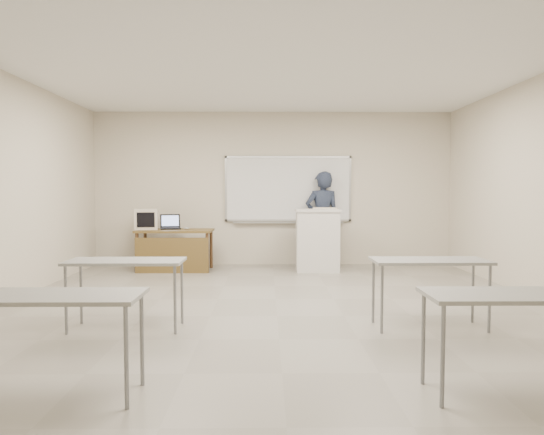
{
  "coord_description": "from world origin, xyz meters",
  "views": [
    {
      "loc": [
        -0.12,
        -5.55,
        1.44
      ],
      "look_at": [
        -0.04,
        2.2,
        1.03
      ],
      "focal_mm": 32.0,
      "sensor_mm": 36.0,
      "label": 1
    }
  ],
  "objects_px": {
    "podium": "(317,240)",
    "instructor_desk": "(174,242)",
    "whiteboard": "(288,190)",
    "laptop": "(171,226)",
    "keyboard": "(325,208)",
    "mouse": "(186,228)",
    "presenter": "(322,219)",
    "crt_monitor": "(147,219)"
  },
  "relations": [
    {
      "from": "podium",
      "to": "instructor_desk",
      "type": "bearing_deg",
      "value": -178.97
    },
    {
      "from": "whiteboard",
      "to": "laptop",
      "type": "bearing_deg",
      "value": -166.96
    },
    {
      "from": "whiteboard",
      "to": "keyboard",
      "type": "bearing_deg",
      "value": -46.62
    },
    {
      "from": "mouse",
      "to": "presenter",
      "type": "height_order",
      "value": "presenter"
    },
    {
      "from": "keyboard",
      "to": "instructor_desk",
      "type": "bearing_deg",
      "value": -166.53
    },
    {
      "from": "instructor_desk",
      "to": "keyboard",
      "type": "bearing_deg",
      "value": 2.41
    },
    {
      "from": "keyboard",
      "to": "presenter",
      "type": "height_order",
      "value": "presenter"
    },
    {
      "from": "crt_monitor",
      "to": "mouse",
      "type": "relative_size",
      "value": 4.25
    },
    {
      "from": "crt_monitor",
      "to": "keyboard",
      "type": "xyz_separation_m",
      "value": [
        3.3,
        -0.15,
        0.2
      ]
    },
    {
      "from": "instructor_desk",
      "to": "crt_monitor",
      "type": "xyz_separation_m",
      "value": [
        -0.55,
        0.24,
        0.4
      ]
    },
    {
      "from": "podium",
      "to": "laptop",
      "type": "xyz_separation_m",
      "value": [
        -2.7,
        0.26,
        0.25
      ]
    },
    {
      "from": "whiteboard",
      "to": "podium",
      "type": "bearing_deg",
      "value": -56.93
    },
    {
      "from": "podium",
      "to": "laptop",
      "type": "distance_m",
      "value": 2.72
    },
    {
      "from": "keyboard",
      "to": "presenter",
      "type": "bearing_deg",
      "value": 100.37
    },
    {
      "from": "keyboard",
      "to": "whiteboard",
      "type": "bearing_deg",
      "value": 144.96
    },
    {
      "from": "crt_monitor",
      "to": "keyboard",
      "type": "distance_m",
      "value": 3.31
    },
    {
      "from": "podium",
      "to": "mouse",
      "type": "bearing_deg",
      "value": 177.21
    },
    {
      "from": "instructor_desk",
      "to": "podium",
      "type": "relative_size",
      "value": 1.21
    },
    {
      "from": "instructor_desk",
      "to": "mouse",
      "type": "height_order",
      "value": "mouse"
    },
    {
      "from": "keyboard",
      "to": "mouse",
      "type": "bearing_deg",
      "value": -169.99
    },
    {
      "from": "crt_monitor",
      "to": "presenter",
      "type": "bearing_deg",
      "value": -2.41
    },
    {
      "from": "whiteboard",
      "to": "mouse",
      "type": "relative_size",
      "value": 22.82
    },
    {
      "from": "instructor_desk",
      "to": "crt_monitor",
      "type": "height_order",
      "value": "crt_monitor"
    },
    {
      "from": "instructor_desk",
      "to": "presenter",
      "type": "height_order",
      "value": "presenter"
    },
    {
      "from": "crt_monitor",
      "to": "laptop",
      "type": "height_order",
      "value": "crt_monitor"
    },
    {
      "from": "mouse",
      "to": "instructor_desk",
      "type": "bearing_deg",
      "value": -142.15
    },
    {
      "from": "whiteboard",
      "to": "crt_monitor",
      "type": "xyz_separation_m",
      "value": [
        -2.65,
        -0.54,
        -0.54
      ]
    },
    {
      "from": "whiteboard",
      "to": "presenter",
      "type": "distance_m",
      "value": 0.88
    },
    {
      "from": "instructor_desk",
      "to": "laptop",
      "type": "xyz_separation_m",
      "value": [
        -0.1,
        0.27,
        0.28
      ]
    },
    {
      "from": "podium",
      "to": "mouse",
      "type": "height_order",
      "value": "podium"
    },
    {
      "from": "mouse",
      "to": "crt_monitor",
      "type": "bearing_deg",
      "value": 173.31
    },
    {
      "from": "podium",
      "to": "crt_monitor",
      "type": "xyz_separation_m",
      "value": [
        -3.15,
        0.23,
        0.37
      ]
    },
    {
      "from": "podium",
      "to": "keyboard",
      "type": "height_order",
      "value": "keyboard"
    },
    {
      "from": "podium",
      "to": "presenter",
      "type": "bearing_deg",
      "value": 76.45
    },
    {
      "from": "instructor_desk",
      "to": "keyboard",
      "type": "relative_size",
      "value": 3.04
    },
    {
      "from": "crt_monitor",
      "to": "mouse",
      "type": "xyz_separation_m",
      "value": [
        0.75,
        -0.08,
        -0.17
      ]
    },
    {
      "from": "whiteboard",
      "to": "presenter",
      "type": "xyz_separation_m",
      "value": [
        0.66,
        -0.14,
        -0.56
      ]
    },
    {
      "from": "whiteboard",
      "to": "podium",
      "type": "xyz_separation_m",
      "value": [
        0.5,
        -0.77,
        -0.91
      ]
    },
    {
      "from": "podium",
      "to": "presenter",
      "type": "relative_size",
      "value": 0.61
    },
    {
      "from": "podium",
      "to": "keyboard",
      "type": "relative_size",
      "value": 2.51
    },
    {
      "from": "instructor_desk",
      "to": "laptop",
      "type": "height_order",
      "value": "laptop"
    },
    {
      "from": "laptop",
      "to": "keyboard",
      "type": "distance_m",
      "value": 2.87
    }
  ]
}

